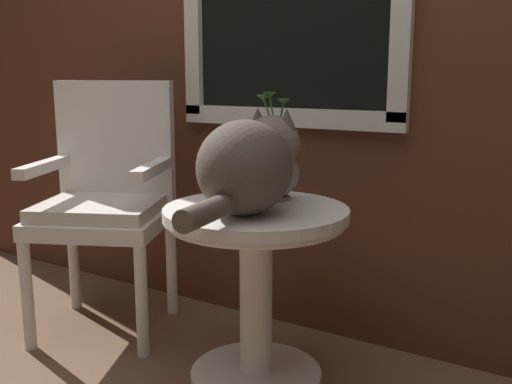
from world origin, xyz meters
TOP-DOWN VIEW (x-y plane):
  - wicker_side_table at (0.16, 0.22)m, footprint 0.59×0.59m
  - wicker_chair at (-0.58, 0.29)m, footprint 0.62×0.60m
  - cat at (0.17, 0.16)m, footprint 0.32×0.65m
  - pewter_vase_with_ivy at (0.15, 0.36)m, footprint 0.15×0.15m

SIDE VIEW (x-z plane):
  - wicker_side_table at x=0.16m, z-range 0.12..0.70m
  - wicker_chair at x=-0.58m, z-range 0.06..1.03m
  - pewter_vase_with_ivy at x=0.15m, z-range 0.51..0.87m
  - cat at x=0.17m, z-range 0.58..0.89m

